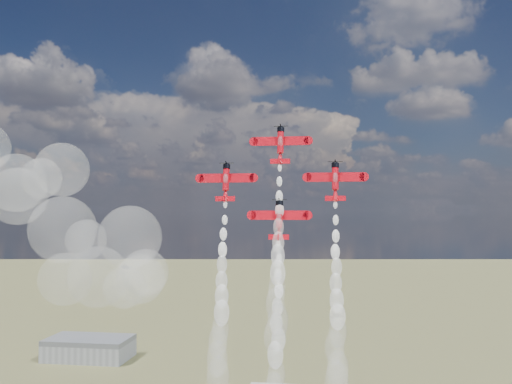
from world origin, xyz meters
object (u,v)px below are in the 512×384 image
(hangar, at_px, (89,348))
(plane_lead, at_px, (280,144))
(plane_right, at_px, (335,180))
(plane_slot, at_px, (279,219))
(plane_left, at_px, (226,181))

(hangar, bearing_deg, plane_lead, -52.92)
(plane_right, distance_m, plane_slot, 16.68)
(hangar, height_order, plane_right, plane_right)
(plane_left, bearing_deg, plane_right, 0.00)
(hangar, xyz_separation_m, plane_slot, (135.68, -183.15, 82.15))
(plane_left, xyz_separation_m, plane_right, (27.32, 0.00, 0.00))
(hangar, distance_m, plane_right, 252.14)
(plane_left, bearing_deg, plane_lead, 7.47)
(plane_lead, height_order, plane_slot, plane_lead)
(plane_right, bearing_deg, hangar, 129.47)
(hangar, height_order, plane_slot, plane_slot)
(plane_right, relative_size, plane_slot, 1.00)
(plane_lead, height_order, plane_right, plane_lead)
(plane_right, bearing_deg, plane_lead, 172.53)
(plane_left, relative_size, plane_right, 1.00)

